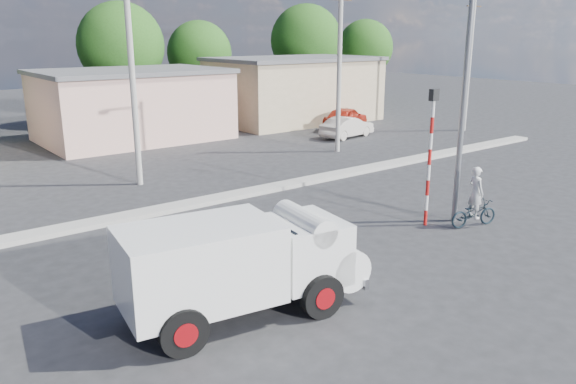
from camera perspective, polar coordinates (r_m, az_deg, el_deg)
ground_plane at (r=15.53m, az=10.59°, el=-7.10°), size 120.00×120.00×0.00m
median at (r=21.31m, az=-5.56°, el=-0.35°), size 40.00×0.80×0.16m
truck at (r=12.21m, az=-4.38°, el=-7.12°), size 5.57×2.74×2.20m
bicycle at (r=18.91m, az=18.34°, el=-2.05°), size 1.78×1.03×0.88m
cyclist at (r=18.79m, az=18.44°, el=-0.91°), size 0.55×0.69×1.67m
car_cream at (r=33.88m, az=6.04°, el=6.58°), size 3.93×1.90×1.24m
car_red at (r=36.94m, az=5.87°, el=7.51°), size 4.59×3.29×1.45m
traffic_pole at (r=18.08m, az=14.27°, el=4.54°), size 0.28×0.18×4.36m
streetlight at (r=18.37m, az=17.38°, el=11.94°), size 2.34×0.22×9.00m
building_row at (r=33.80m, az=-17.00°, el=8.56°), size 37.80×7.30×4.44m
tree_row at (r=42.11m, az=-12.36°, el=14.02°), size 51.24×7.43×8.42m
utility_poles at (r=25.68m, az=-4.43°, el=11.47°), size 35.40×0.24×8.00m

